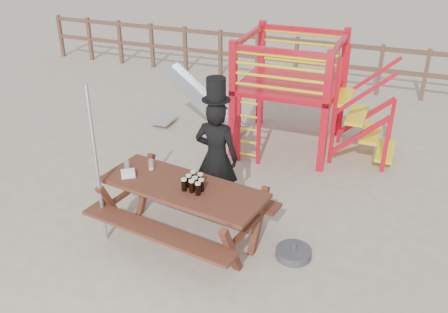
{
  "coord_description": "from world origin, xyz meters",
  "views": [
    {
      "loc": [
        2.19,
        -4.78,
        4.15
      ],
      "look_at": [
        0.01,
        0.8,
        1.05
      ],
      "focal_mm": 40.0,
      "sensor_mm": 36.0,
      "label": 1
    }
  ],
  "objects": [
    {
      "name": "metal_pole",
      "position": [
        -1.34,
        -0.19,
        1.11
      ],
      "size": [
        0.05,
        0.05,
        2.23
      ],
      "primitive_type": "cylinder",
      "color": "#B2B2B7",
      "rests_on": "ground"
    },
    {
      "name": "man_with_hat",
      "position": [
        -0.19,
        1.04,
        0.92
      ],
      "size": [
        0.65,
        0.43,
        2.06
      ],
      "rotation": [
        0.0,
        0.0,
        3.17
      ],
      "color": "black",
      "rests_on": "ground"
    },
    {
      "name": "playground_fort",
      "position": [
        0.12,
        3.58,
        1.07
      ],
      "size": [
        4.71,
        1.84,
        2.1
      ],
      "color": "red",
      "rests_on": "ground"
    },
    {
      "name": "back_fence",
      "position": [
        0.0,
        7.0,
        0.74
      ],
      "size": [
        15.09,
        0.09,
        1.2
      ],
      "color": "brown",
      "rests_on": "ground"
    },
    {
      "name": "parasol_base",
      "position": [
        1.15,
        0.37,
        0.06
      ],
      "size": [
        0.47,
        0.47,
        0.2
      ],
      "color": "#3C3C42",
      "rests_on": "ground"
    },
    {
      "name": "ground",
      "position": [
        0.0,
        0.0,
        0.0
      ],
      "size": [
        60.0,
        60.0,
        0.0
      ],
      "primitive_type": "plane",
      "color": "#BAA791",
      "rests_on": "ground"
    },
    {
      "name": "picnic_table",
      "position": [
        -0.33,
        0.2,
        0.54
      ],
      "size": [
        2.4,
        1.83,
        0.85
      ],
      "rotation": [
        0.0,
        0.0,
        -0.16
      ],
      "color": "brown",
      "rests_on": "ground"
    },
    {
      "name": "paper_bag",
      "position": [
        -1.11,
        0.16,
        0.89
      ],
      "size": [
        0.23,
        0.22,
        0.08
      ],
      "primitive_type": "cube",
      "rotation": [
        0.0,
        0.0,
        0.62
      ],
      "color": "white",
      "rests_on": "picnic_table"
    },
    {
      "name": "empty_glasses",
      "position": [
        -1.06,
        0.36,
        0.92
      ],
      "size": [
        0.36,
        0.22,
        0.15
      ],
      "color": "silver",
      "rests_on": "picnic_table"
    },
    {
      "name": "stout_pints",
      "position": [
        -0.15,
        0.18,
        0.93
      ],
      "size": [
        0.28,
        0.32,
        0.17
      ],
      "color": "black",
      "rests_on": "picnic_table"
    }
  ]
}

